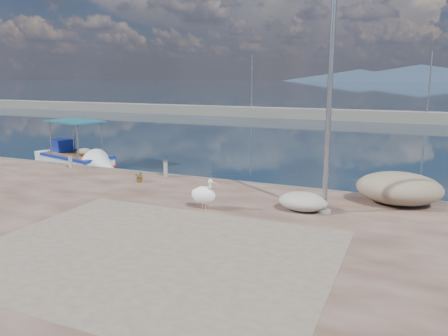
% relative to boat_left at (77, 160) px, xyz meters
% --- Properties ---
extents(ground, '(1400.00, 1400.00, 0.00)m').
position_rel_boat_left_xyz_m(ground, '(10.57, -7.13, -0.23)').
color(ground, '#162635').
rests_on(ground, ground).
extents(quay, '(44.00, 22.00, 0.50)m').
position_rel_boat_left_xyz_m(quay, '(10.57, -13.13, 0.02)').
color(quay, '#462C1E').
rests_on(quay, ground).
extents(quay_patch, '(9.00, 7.00, 0.01)m').
position_rel_boat_left_xyz_m(quay_patch, '(11.57, -10.13, 0.28)').
color(quay_patch, gray).
rests_on(quay_patch, quay).
extents(breakwater, '(120.00, 2.20, 7.50)m').
position_rel_boat_left_xyz_m(breakwater, '(10.57, 32.87, 0.38)').
color(breakwater, gray).
rests_on(breakwater, ground).
extents(mountains, '(370.00, 280.00, 22.00)m').
position_rel_boat_left_xyz_m(mountains, '(14.97, 642.87, 9.28)').
color(mountains, '#28384C').
rests_on(mountains, ground).
extents(boat_left, '(6.35, 3.47, 2.91)m').
position_rel_boat_left_xyz_m(boat_left, '(0.00, 0.00, 0.00)').
color(boat_left, white).
rests_on(boat_left, ground).
extents(pelican, '(1.15, 0.71, 1.09)m').
position_rel_boat_left_xyz_m(pelican, '(11.16, -6.33, 0.79)').
color(pelican, tan).
rests_on(pelican, quay).
extents(lamp_post, '(0.44, 0.96, 7.00)m').
position_rel_boat_left_xyz_m(lamp_post, '(14.91, -5.05, 3.57)').
color(lamp_post, gray).
rests_on(lamp_post, quay).
extents(bollard_near, '(0.25, 0.25, 0.75)m').
position_rel_boat_left_xyz_m(bollard_near, '(7.40, -2.56, 0.68)').
color(bollard_near, gray).
rests_on(bollard_near, quay).
extents(bollard_far, '(0.23, 0.23, 0.71)m').
position_rel_boat_left_xyz_m(bollard_far, '(2.23, -2.87, 0.66)').
color(bollard_far, gray).
rests_on(bollard_far, quay).
extents(potted_plant, '(0.48, 0.44, 0.47)m').
position_rel_boat_left_xyz_m(potted_plant, '(6.96, -3.92, 0.51)').
color(potted_plant, '#33722D').
rests_on(potted_plant, quay).
extents(net_pile_c, '(2.88, 2.06, 1.13)m').
position_rel_boat_left_xyz_m(net_pile_c, '(17.09, -3.05, 0.84)').
color(net_pile_c, tan).
rests_on(net_pile_c, quay).
extents(net_pile_d, '(1.63, 1.22, 0.61)m').
position_rel_boat_left_xyz_m(net_pile_d, '(14.21, -5.11, 0.58)').
color(net_pile_d, '#B6B1A8').
rests_on(net_pile_d, quay).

